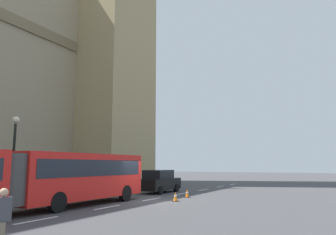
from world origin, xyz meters
The scene contains 8 objects.
ground_plane centered at (0.00, 0.00, 0.00)m, with size 160.00×160.00×0.00m, color #424244.
lane_centre_marking centered at (1.04, 0.00, 0.00)m, with size 39.00×0.16×0.01m.
articulated_bus centered at (-8.53, 1.99, 1.75)m, with size 18.81×2.54×2.90m.
sedan_lead centered at (5.70, 2.06, 0.91)m, with size 4.40×1.86×1.85m.
traffic_cone_west centered at (0.71, -1.94, 0.28)m, with size 0.36×0.36×0.58m.
traffic_cone_middle centered at (3.27, -1.58, 0.28)m, with size 0.36×0.36×0.58m.
street_lamp centered at (-4.70, 6.50, 3.06)m, with size 0.44×0.44×5.27m.
pedestrian_near_cones centered at (-12.31, -3.61, 0.91)m, with size 0.47×0.40×1.69m.
Camera 1 is at (-17.73, -11.27, 2.29)m, focal length 34.29 mm.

